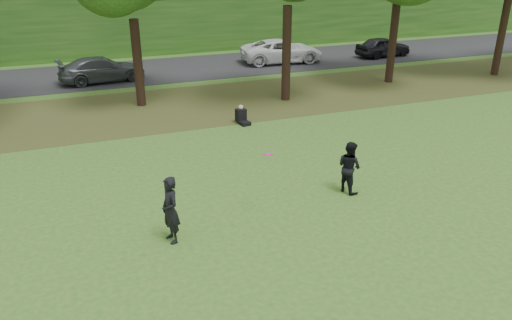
{
  "coord_description": "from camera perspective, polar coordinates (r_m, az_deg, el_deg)",
  "views": [
    {
      "loc": [
        -6.04,
        -10.13,
        7.23
      ],
      "look_at": [
        -1.2,
        2.72,
        1.3
      ],
      "focal_mm": 35.0,
      "sensor_mm": 36.0,
      "label": 1
    }
  ],
  "objects": [
    {
      "name": "parked_cars",
      "position": [
        31.14,
        -11.43,
        10.85
      ],
      "size": [
        39.09,
        3.84,
        1.51
      ],
      "color": "black",
      "rests_on": "street"
    },
    {
      "name": "ground",
      "position": [
        13.83,
        8.77,
        -8.47
      ],
      "size": [
        120.0,
        120.0,
        0.0
      ],
      "primitive_type": "plane",
      "color": "#28561A",
      "rests_on": "ground"
    },
    {
      "name": "player_right",
      "position": [
        15.89,
        10.61,
        -0.78
      ],
      "size": [
        0.83,
        0.96,
        1.68
      ],
      "primitive_type": "imported",
      "rotation": [
        0.0,
        0.0,
        1.85
      ],
      "color": "black",
      "rests_on": "ground"
    },
    {
      "name": "far_hedge",
      "position": [
        37.91,
        -11.74,
        15.72
      ],
      "size": [
        70.0,
        3.0,
        5.0
      ],
      "primitive_type": "cube",
      "color": "#1C4A15",
      "rests_on": "ground"
    },
    {
      "name": "player_left",
      "position": [
        13.16,
        -9.77,
        -5.67
      ],
      "size": [
        0.56,
        0.74,
        1.84
      ],
      "primitive_type": "imported",
      "rotation": [
        0.0,
        0.0,
        -1.37
      ],
      "color": "black",
      "rests_on": "ground"
    },
    {
      "name": "street",
      "position": [
        32.52,
        -9.56,
        10.2
      ],
      "size": [
        70.0,
        7.0,
        0.02
      ],
      "primitive_type": "cube",
      "color": "black",
      "rests_on": "ground"
    },
    {
      "name": "frisbee",
      "position": [
        13.87,
        1.38,
        0.66
      ],
      "size": [
        0.33,
        0.33,
        0.12
      ],
      "color": "#F614A6",
      "rests_on": "ground"
    },
    {
      "name": "seated_person",
      "position": [
        21.96,
        -1.63,
        4.98
      ],
      "size": [
        0.54,
        0.8,
        0.83
      ],
      "rotation": [
        0.0,
        0.0,
        0.2
      ],
      "color": "black",
      "rests_on": "ground"
    },
    {
      "name": "leaf_litter",
      "position": [
        24.97,
        -5.77,
        6.41
      ],
      "size": [
        60.0,
        7.0,
        0.01
      ],
      "primitive_type": "cube",
      "color": "#4A381A",
      "rests_on": "ground"
    }
  ]
}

